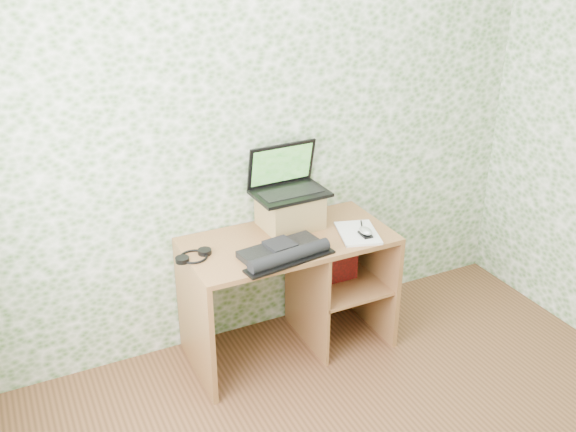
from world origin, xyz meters
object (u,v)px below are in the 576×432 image
keyboard (284,252)px  laptop (287,182)px  desk (298,274)px  notepad (358,233)px  riser (290,211)px

keyboard → laptop: bearing=54.8°
desk → laptop: size_ratio=2.76×
keyboard → notepad: size_ratio=1.76×
desk → riser: bearing=88.8°
riser → keyboard: 0.39m
keyboard → desk: bearing=40.0°
notepad → riser: bearing=155.5°
laptop → keyboard: bearing=-119.8°
desk → keyboard: 0.41m
desk → keyboard: size_ratio=2.23×
desk → notepad: size_ratio=3.92×
laptop → notepad: (0.31, -0.31, -0.26)m
notepad → desk: bearing=170.3°
laptop → notepad: laptop is taller
notepad → keyboard: bearing=-156.8°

